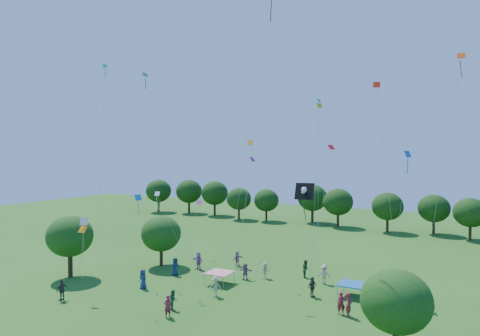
% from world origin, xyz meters
% --- Properties ---
extents(near_tree_west, '(4.44, 4.44, 6.04)m').
position_xyz_m(near_tree_west, '(-19.04, 14.48, 4.02)').
color(near_tree_west, '#422B19').
rests_on(near_tree_west, ground).
extents(near_tree_north, '(4.24, 4.24, 5.40)m').
position_xyz_m(near_tree_north, '(-13.90, 22.03, 3.48)').
color(near_tree_north, '#422B19').
rests_on(near_tree_north, ground).
extents(near_tree_east, '(4.08, 4.08, 5.41)m').
position_xyz_m(near_tree_east, '(11.50, 11.62, 3.56)').
color(near_tree_east, '#422B19').
rests_on(near_tree_east, ground).
extents(treeline, '(88.01, 8.77, 6.77)m').
position_xyz_m(treeline, '(-1.73, 55.43, 4.09)').
color(treeline, '#422B19').
rests_on(treeline, ground).
extents(tent_red_stripe, '(2.20, 2.20, 1.10)m').
position_xyz_m(tent_red_stripe, '(-5.11, 19.51, 1.04)').
color(tent_red_stripe, red).
rests_on(tent_red_stripe, ground).
extents(tent_blue, '(2.20, 2.20, 1.10)m').
position_xyz_m(tent_blue, '(6.56, 21.83, 1.04)').
color(tent_blue, '#1858A0').
rests_on(tent_blue, ground).
extents(crowd_person_0, '(0.68, 0.97, 1.79)m').
position_xyz_m(crowd_person_0, '(-10.38, 19.78, 0.89)').
color(crowd_person_0, navy).
rests_on(crowd_person_0, ground).
extents(crowd_person_1, '(0.58, 0.71, 1.65)m').
position_xyz_m(crowd_person_1, '(-4.34, 10.79, 0.82)').
color(crowd_person_1, maroon).
rests_on(crowd_person_1, ground).
extents(crowd_person_2, '(0.81, 0.97, 1.72)m').
position_xyz_m(crowd_person_2, '(1.27, 25.23, 0.86)').
color(crowd_person_2, '#204C23').
rests_on(crowd_person_2, ground).
extents(crowd_person_3, '(1.21, 0.63, 1.78)m').
position_xyz_m(crowd_person_3, '(3.44, 24.15, 0.89)').
color(crowd_person_3, '#C0A799').
rests_on(crowd_person_3, ground).
extents(crowd_person_4, '(1.04, 1.04, 1.72)m').
position_xyz_m(crowd_person_4, '(12.26, 21.00, 0.86)').
color(crowd_person_4, '#3D3631').
rests_on(crowd_person_4, ground).
extents(crowd_person_5, '(0.97, 1.58, 1.60)m').
position_xyz_m(crowd_person_5, '(-6.64, 25.83, 0.80)').
color(crowd_person_5, '#A9628B').
rests_on(crowd_person_5, ground).
extents(crowd_person_6, '(0.92, 0.60, 1.73)m').
position_xyz_m(crowd_person_6, '(-10.44, 15.13, 0.87)').
color(crowd_person_6, navy).
rests_on(crowd_person_6, ground).
extents(crowd_person_7, '(0.49, 0.71, 1.81)m').
position_xyz_m(crowd_person_7, '(7.43, 17.16, 0.90)').
color(crowd_person_7, maroon).
rests_on(crowd_person_7, ground).
extents(crowd_person_8, '(0.95, 0.78, 1.69)m').
position_xyz_m(crowd_person_8, '(8.88, 18.37, 0.84)').
color(crowd_person_8, '#275B34').
rests_on(crowd_person_8, ground).
extents(crowd_person_9, '(1.03, 1.05, 1.55)m').
position_xyz_m(crowd_person_9, '(-2.11, 23.12, 0.78)').
color(crowd_person_9, '#A39E83').
rests_on(crowd_person_9, ground).
extents(crowd_person_10, '(0.52, 1.05, 1.74)m').
position_xyz_m(crowd_person_10, '(-14.25, 9.60, 0.87)').
color(crowd_person_10, '#433735').
rests_on(crowd_person_10, ground).
extents(crowd_person_11, '(1.79, 1.09, 1.80)m').
position_xyz_m(crowd_person_11, '(-9.62, 22.77, 0.90)').
color(crowd_person_11, '#AD65A8').
rests_on(crowd_person_11, ground).
extents(crowd_person_12, '(0.88, 0.64, 1.59)m').
position_xyz_m(crowd_person_12, '(8.16, 24.82, 0.80)').
color(crowd_person_12, '#1A344C').
rests_on(crowd_person_12, ground).
extents(crowd_person_13, '(0.73, 0.59, 1.70)m').
position_xyz_m(crowd_person_13, '(6.81, 17.35, 0.85)').
color(crowd_person_13, maroon).
rests_on(crowd_person_13, ground).
extents(crowd_person_14, '(0.84, 0.83, 1.55)m').
position_xyz_m(crowd_person_14, '(-4.93, 12.27, 0.78)').
color(crowd_person_14, '#275D39').
rests_on(crowd_person_14, ground).
extents(crowd_person_15, '(1.16, 0.66, 1.68)m').
position_xyz_m(crowd_person_15, '(-3.63, 16.37, 0.84)').
color(crowd_person_15, '#B1AD8D').
rests_on(crowd_person_15, ground).
extents(crowd_person_16, '(0.79, 1.11, 1.72)m').
position_xyz_m(crowd_person_16, '(3.64, 20.07, 0.86)').
color(crowd_person_16, '#423735').
rests_on(crowd_person_16, ground).
extents(crowd_person_17, '(1.52, 0.74, 1.57)m').
position_xyz_m(crowd_person_17, '(-3.64, 21.90, 0.78)').
color(crowd_person_17, '#9A5A86').
rests_on(crowd_person_17, ground).
extents(pirate_kite, '(1.37, 1.01, 8.77)m').
position_xyz_m(pirate_kite, '(5.25, 13.41, 9.47)').
color(pirate_kite, black).
extents(red_high_kite, '(3.18, 0.67, 24.18)m').
position_xyz_m(red_high_kite, '(1.54, 14.85, 20.10)').
color(red_high_kite, red).
extents(small_kite_0, '(2.07, 0.80, 11.58)m').
position_xyz_m(small_kite_0, '(3.61, 24.40, 10.60)').
color(small_kite_0, red).
extents(small_kite_1, '(1.12, 0.64, 4.67)m').
position_xyz_m(small_kite_1, '(-13.51, 11.15, 5.33)').
color(small_kite_1, orange).
extents(small_kite_2, '(1.70, 2.74, 14.87)m').
position_xyz_m(small_kite_2, '(3.93, 20.26, 11.91)').
color(small_kite_2, yellow).
extents(small_kite_3, '(1.07, 3.10, 16.46)m').
position_xyz_m(small_kite_3, '(1.54, 28.12, 13.50)').
color(small_kite_3, '#1C9B4E').
extents(small_kite_4, '(0.66, 4.62, 6.97)m').
position_xyz_m(small_kite_4, '(-11.99, 15.84, 7.13)').
color(small_kite_4, '#1681E3').
extents(small_kite_5, '(1.37, 1.37, 10.44)m').
position_xyz_m(small_kite_5, '(-3.73, 22.99, 9.71)').
color(small_kite_5, '#881674').
extents(small_kite_6, '(0.52, 4.89, 7.17)m').
position_xyz_m(small_kite_6, '(-10.88, 18.41, 6.97)').
color(small_kite_6, white).
extents(small_kite_7, '(2.33, 3.45, 19.06)m').
position_xyz_m(small_kite_7, '(-14.16, 14.14, 14.24)').
color(small_kite_7, '#0EDAB8').
extents(small_kite_8, '(2.71, 1.29, 17.75)m').
position_xyz_m(small_kite_8, '(13.94, 19.54, 14.76)').
color(small_kite_8, '#E5480D').
extents(small_kite_9, '(1.78, 3.12, 16.74)m').
position_xyz_m(small_kite_9, '(8.57, 23.32, 13.95)').
color(small_kite_9, red).
extents(small_kite_10, '(1.74, 2.80, 11.94)m').
position_xyz_m(small_kite_10, '(-2.23, 18.97, 10.54)').
color(small_kite_10, orange).
extents(small_kite_11, '(3.33, 3.09, 18.93)m').
position_xyz_m(small_kite_11, '(-13.11, 20.11, 15.78)').
color(small_kite_11, '#167934').
extents(small_kite_12, '(1.44, 0.94, 11.02)m').
position_xyz_m(small_kite_12, '(10.15, 26.25, 10.49)').
color(small_kite_12, blue).
extents(small_kite_13, '(0.85, 3.68, 5.19)m').
position_xyz_m(small_kite_13, '(-12.99, 27.71, 5.66)').
color(small_kite_13, '#AD1CA6').
extents(small_kite_14, '(0.94, 0.67, 5.32)m').
position_xyz_m(small_kite_14, '(-13.60, 11.38, 5.94)').
color(small_kite_14, silver).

